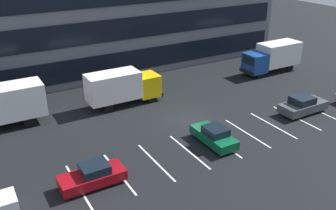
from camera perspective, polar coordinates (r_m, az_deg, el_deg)
The scene contains 8 objects.
ground_plane at distance 32.52m, azimuth 3.12°, elevation -2.31°, with size 120.00×120.00×0.00m, color black.
office_building at distance 45.74m, azimuth -9.45°, elevation 14.73°, with size 41.63×11.61×14.40m.
lot_markings at distance 29.40m, azimuth 7.80°, elevation -5.58°, with size 22.54×5.40×0.01m.
box_truck_yellow at distance 35.03m, azimuth -6.95°, elevation 2.85°, with size 7.06×2.34×3.27m.
box_truck_blue at distance 45.26m, azimuth 15.62°, elevation 7.15°, with size 7.27×2.41×3.37m.
sedan_charcoal at distance 35.56m, azimuth 19.79°, elevation -0.02°, with size 4.51×1.89×1.61m.
sedan_maroon at distance 24.58m, azimuth -11.36°, elevation -10.49°, with size 4.15×1.74×1.49m.
sedan_forest at distance 28.79m, azimuth 7.02°, elevation -4.65°, with size 1.72×4.10×1.47m.
Camera 1 is at (-16.14, -24.21, 14.51)m, focal length 40.13 mm.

